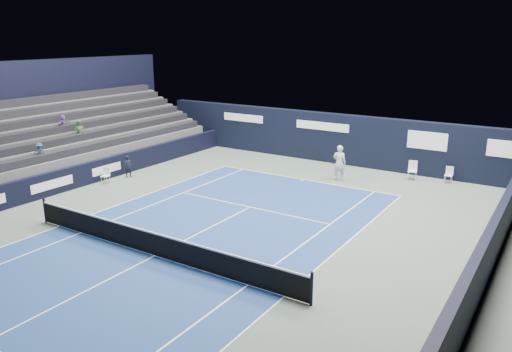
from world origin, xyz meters
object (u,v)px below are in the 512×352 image
(tennis_net, at_px, (154,243))
(tennis_player, at_px, (339,163))
(folding_chair_back_b, at_px, (449,173))
(folding_chair_back_a, at_px, (413,167))
(line_judge_chair, at_px, (106,174))

(tennis_net, relative_size, tennis_player, 6.50)
(folding_chair_back_b, bearing_deg, folding_chair_back_a, -168.58)
(folding_chair_back_b, height_order, tennis_net, tennis_net)
(folding_chair_back_a, relative_size, tennis_player, 0.54)
(folding_chair_back_a, xyz_separation_m, line_judge_chair, (-13.91, -9.77, -0.21))
(line_judge_chair, bearing_deg, tennis_player, 17.11)
(tennis_player, bearing_deg, folding_chair_back_b, 27.80)
(folding_chair_back_a, height_order, tennis_player, tennis_player)
(folding_chair_back_a, bearing_deg, folding_chair_back_b, -0.86)
(folding_chair_back_a, height_order, line_judge_chair, folding_chair_back_a)
(folding_chair_back_a, height_order, tennis_net, tennis_net)
(line_judge_chair, distance_m, tennis_net, 10.40)
(folding_chair_back_a, distance_m, folding_chair_back_b, 1.93)
(folding_chair_back_a, bearing_deg, line_judge_chair, -159.21)
(folding_chair_back_b, bearing_deg, line_judge_chair, -149.08)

